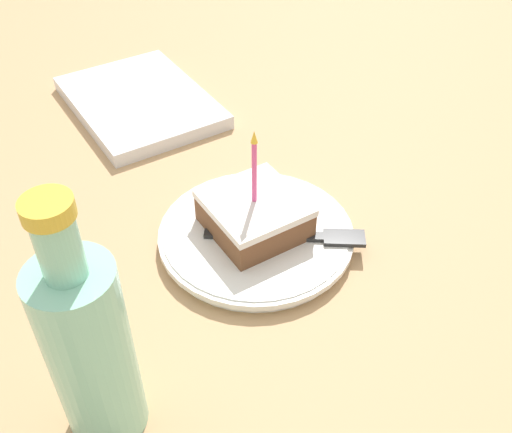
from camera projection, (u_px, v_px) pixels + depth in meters
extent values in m
cube|color=tan|center=(245.00, 264.00, 0.67)|extent=(2.40, 2.40, 0.04)
cylinder|color=white|center=(256.00, 236.00, 0.67)|extent=(0.21, 0.21, 0.02)
cylinder|color=white|center=(256.00, 234.00, 0.66)|extent=(0.22, 0.22, 0.01)
cube|color=brown|center=(254.00, 217.00, 0.65)|extent=(0.10, 0.09, 0.03)
cube|color=silver|center=(254.00, 203.00, 0.64)|extent=(0.10, 0.10, 0.01)
cylinder|color=#E04C8C|center=(254.00, 173.00, 0.61)|extent=(0.01, 0.01, 0.07)
cone|color=yellow|center=(254.00, 137.00, 0.58)|extent=(0.01, 0.01, 0.01)
cube|color=#262626|center=(264.00, 235.00, 0.65)|extent=(0.08, 0.11, 0.00)
cube|color=#262626|center=(344.00, 238.00, 0.65)|extent=(0.05, 0.05, 0.00)
cylinder|color=#8CD1B2|center=(92.00, 355.00, 0.45)|extent=(0.06, 0.06, 0.18)
cylinder|color=#8CD1B2|center=(59.00, 246.00, 0.37)|extent=(0.03, 0.03, 0.05)
cylinder|color=gold|center=(47.00, 209.00, 0.35)|extent=(0.03, 0.03, 0.01)
cube|color=silver|center=(140.00, 102.00, 0.88)|extent=(0.24, 0.18, 0.02)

